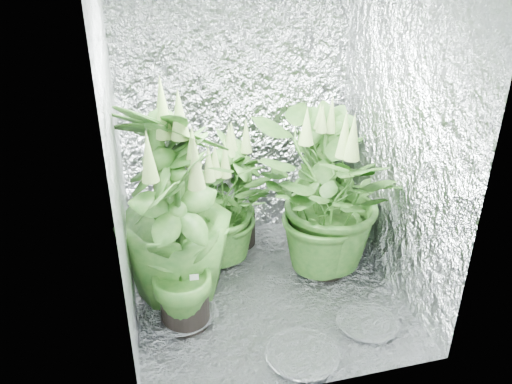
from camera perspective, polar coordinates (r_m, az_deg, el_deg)
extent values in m
plane|color=silver|center=(3.25, 0.97, -11.20)|extent=(1.60, 1.60, 0.00)
cube|color=silver|center=(3.49, -2.37, 10.06)|extent=(1.60, 0.02, 2.00)
cube|color=silver|center=(2.06, 6.96, -2.22)|extent=(1.60, 0.02, 2.00)
cube|color=silver|center=(2.67, -15.72, 3.82)|extent=(0.02, 1.60, 2.00)
cube|color=silver|center=(3.05, 15.88, 6.63)|extent=(0.02, 1.60, 2.00)
cylinder|color=black|center=(3.49, -3.90, -6.07)|extent=(0.25, 0.25, 0.22)
cylinder|color=#4C2F15|center=(3.44, -3.95, -4.73)|extent=(0.23, 0.23, 0.03)
imported|color=#164413|center=(3.33, -4.06, -1.51)|extent=(0.83, 0.83, 0.80)
cone|color=#587B35|center=(3.19, -4.26, 3.99)|extent=(0.08, 0.08, 0.22)
cylinder|color=black|center=(3.66, -2.19, -4.20)|extent=(0.27, 0.27, 0.24)
cylinder|color=#4C2F15|center=(3.61, -2.22, -2.78)|extent=(0.25, 0.25, 0.03)
imported|color=#164413|center=(3.50, -2.28, 0.43)|extent=(0.62, 0.62, 0.84)
cone|color=#587B35|center=(3.36, -2.39, 5.99)|extent=(0.09, 0.09, 0.24)
cylinder|color=black|center=(3.78, 7.00, -3.41)|extent=(0.25, 0.25, 0.23)
cylinder|color=#4C2F15|center=(3.73, 7.08, -2.10)|extent=(0.23, 0.23, 0.03)
imported|color=#164413|center=(3.60, 7.34, 2.04)|extent=(0.60, 0.60, 0.96)
cone|color=#587B35|center=(3.45, 7.74, 8.50)|extent=(0.08, 0.08, 0.23)
cylinder|color=black|center=(3.18, -8.86, -9.32)|extent=(0.32, 0.32, 0.28)
cylinder|color=#4C2F15|center=(3.11, -9.02, -7.40)|extent=(0.29, 0.29, 0.03)
imported|color=#164413|center=(2.91, -9.55, -1.13)|extent=(0.97, 0.97, 1.24)
cone|color=#587B35|center=(2.71, -10.42, 9.26)|extent=(0.10, 0.10, 0.28)
cylinder|color=black|center=(3.40, 7.89, -6.80)|extent=(0.30, 0.30, 0.27)
cylinder|color=#4C2F15|center=(3.33, 8.02, -5.06)|extent=(0.28, 0.28, 0.03)
imported|color=#164413|center=(3.19, 8.34, -0.62)|extent=(1.19, 1.19, 1.03)
cone|color=#587B35|center=(3.02, 8.89, 6.98)|extent=(0.10, 0.10, 0.27)
cylinder|color=black|center=(2.97, -8.12, -12.59)|extent=(0.28, 0.28, 0.25)
cylinder|color=#4C2F15|center=(2.90, -8.25, -10.90)|extent=(0.26, 0.26, 0.03)
imported|color=#164413|center=(2.71, -8.71, -5.28)|extent=(0.79, 0.79, 1.08)
cone|color=#587B35|center=(2.50, -9.45, 4.12)|extent=(0.09, 0.09, 0.25)
cylinder|color=black|center=(3.78, 8.00, -4.71)|extent=(0.16, 0.16, 0.09)
cylinder|color=black|center=(3.69, 8.17, -2.32)|extent=(0.14, 0.14, 0.11)
cylinder|color=#4C4C51|center=(3.68, 7.13, -2.32)|extent=(0.11, 0.33, 0.34)
torus|color=#4C4C51|center=(3.68, 7.13, -2.32)|extent=(0.11, 0.34, 0.35)
cube|color=white|center=(2.84, -7.05, -10.07)|extent=(0.05, 0.03, 0.08)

